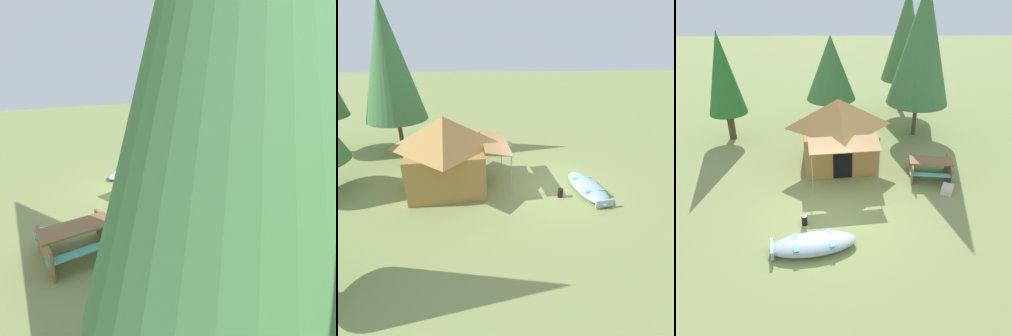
# 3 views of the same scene
# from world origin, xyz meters

# --- Properties ---
(ground_plane) EXTENTS (80.00, 80.00, 0.00)m
(ground_plane) POSITION_xyz_m (0.00, 0.00, 0.00)
(ground_plane) COLOR #859452
(beached_rowboat) EXTENTS (2.79, 1.53, 0.36)m
(beached_rowboat) POSITION_xyz_m (-0.59, -1.57, 0.19)
(beached_rowboat) COLOR #98B1B5
(beached_rowboat) RESTS_ON ground_plane
(canvas_cabin_tent) EXTENTS (3.54, 4.28, 2.88)m
(canvas_cabin_tent) POSITION_xyz_m (0.19, 3.94, 1.49)
(canvas_cabin_tent) COLOR #A6793C
(canvas_cabin_tent) RESTS_ON ground_plane
(picnic_table) EXTENTS (1.85, 1.65, 0.78)m
(picnic_table) POSITION_xyz_m (3.89, 2.59, 0.48)
(picnic_table) COLOR olive
(picnic_table) RESTS_ON ground_plane
(cooler_box) EXTENTS (0.57, 0.61, 0.30)m
(cooler_box) POSITION_xyz_m (4.30, 1.42, 0.15)
(cooler_box) COLOR silver
(cooler_box) RESTS_ON ground_plane
(fuel_can) EXTENTS (0.21, 0.21, 0.34)m
(fuel_can) POSITION_xyz_m (-0.94, -0.40, 0.17)
(fuel_can) COLOR black
(fuel_can) RESTS_ON ground_plane
(pine_tree_back_left) EXTENTS (2.67, 2.67, 4.63)m
(pine_tree_back_left) POSITION_xyz_m (-0.20, 8.82, 2.96)
(pine_tree_back_left) COLOR brown
(pine_tree_back_left) RESTS_ON ground_plane
(pine_tree_back_right) EXTENTS (2.50, 2.50, 6.81)m
(pine_tree_back_right) POSITION_xyz_m (3.93, 10.54, 4.34)
(pine_tree_back_right) COLOR brown
(pine_tree_back_right) RESTS_ON ground_plane
(pine_tree_far_center) EXTENTS (1.82, 1.82, 5.17)m
(pine_tree_far_center) POSITION_xyz_m (-5.13, 6.54, 3.23)
(pine_tree_far_center) COLOR #4D3924
(pine_tree_far_center) RESTS_ON ground_plane
(pine_tree_side) EXTENTS (2.99, 2.99, 7.21)m
(pine_tree_side) POSITION_xyz_m (4.04, 6.91, 4.46)
(pine_tree_side) COLOR #4E4232
(pine_tree_side) RESTS_ON ground_plane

